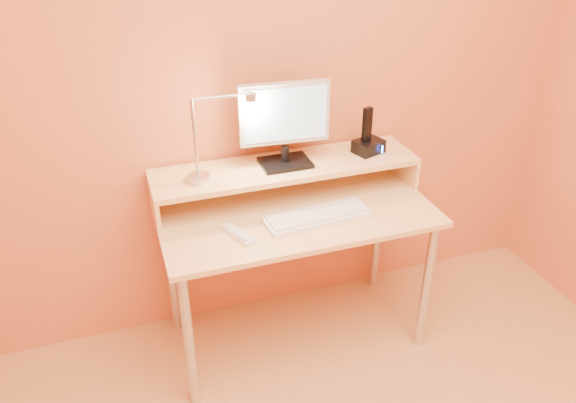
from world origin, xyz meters
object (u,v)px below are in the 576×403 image
object	(u,v)px
monitor_panel	(284,113)
mouse	(357,207)
lamp_base	(198,178)
remote_control	(238,234)
keyboard	(317,217)
phone_dock	(368,146)

from	to	relation	value
monitor_panel	mouse	distance (m)	0.51
lamp_base	mouse	bearing A→B (deg)	-16.21
mouse	remote_control	distance (m)	0.55
monitor_panel	lamp_base	world-z (taller)	monitor_panel
lamp_base	keyboard	xyz separation A→B (m)	(0.46, -0.21, -0.16)
keyboard	remote_control	distance (m)	0.35
monitor_panel	keyboard	xyz separation A→B (m)	(0.07, -0.25, -0.39)
lamp_base	remote_control	distance (m)	0.30
lamp_base	phone_dock	bearing A→B (deg)	2.14
monitor_panel	lamp_base	xyz separation A→B (m)	(-0.40, -0.04, -0.23)
monitor_panel	remote_control	distance (m)	0.55
lamp_base	mouse	world-z (taller)	lamp_base
monitor_panel	lamp_base	size ratio (longest dim) A/B	3.93
keyboard	monitor_panel	bearing A→B (deg)	100.60
monitor_panel	lamp_base	bearing A→B (deg)	-169.65
monitor_panel	phone_dock	xyz separation A→B (m)	(0.41, -0.01, -0.21)
lamp_base	phone_dock	size ratio (longest dim) A/B	0.77
phone_dock	keyboard	size ratio (longest dim) A/B	0.28
keyboard	remote_control	size ratio (longest dim) A/B	2.61
keyboard	lamp_base	bearing A→B (deg)	151.51
phone_dock	keyboard	bearing A→B (deg)	-163.81
keyboard	mouse	world-z (taller)	mouse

